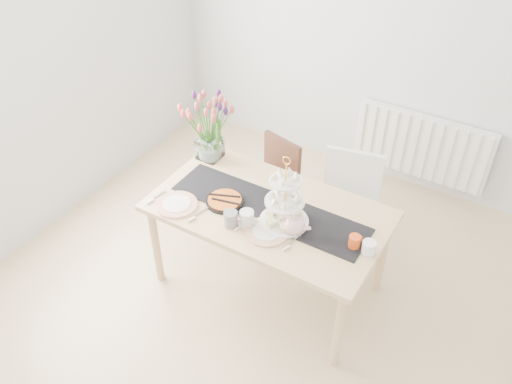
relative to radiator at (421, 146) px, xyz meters
The scene contains 16 objects.
room_shell 2.40m from the radiator, 102.86° to the right, with size 4.50×4.50×4.50m.
radiator is the anchor object (origin of this frame).
dining_table 1.84m from the radiator, 107.88° to the right, with size 1.60×0.90×0.75m.
chair_brown 1.39m from the radiator, 130.74° to the right, with size 0.47×0.47×0.76m.
chair_white 1.13m from the radiator, 101.83° to the right, with size 0.52×0.52×0.89m.
table_runner 1.85m from the radiator, 107.88° to the right, with size 1.40×0.35×0.01m, color black.
tulip_vase 2.01m from the radiator, 130.87° to the right, with size 0.61×0.61×0.52m.
cake_stand 1.91m from the radiator, 102.63° to the right, with size 0.33×0.33×0.48m.
teapot 1.92m from the radiator, 99.12° to the right, with size 0.22×0.18×0.14m, color silver, non-canonical shape.
cream_jug 1.82m from the radiator, 84.43° to the right, with size 0.09×0.09×0.09m, color white.
tart_tin 2.05m from the radiator, 114.87° to the right, with size 0.26×0.26×0.03m.
mug_grey 2.15m from the radiator, 108.99° to the right, with size 0.09×0.09×0.11m, color gray.
mug_white 2.08m from the radiator, 107.15° to the right, with size 0.09×0.09×0.11m, color silver.
mug_orange 1.82m from the radiator, 87.49° to the right, with size 0.08×0.08×0.09m, color #DF4F18.
plate_left 2.34m from the radiator, 118.80° to the right, with size 0.29×0.29×0.01m, color silver.
plate_right 2.02m from the radiator, 103.07° to the right, with size 0.28×0.28×0.01m, color silver.
Camera 1 is at (1.31, -1.98, 3.15)m, focal length 38.00 mm.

